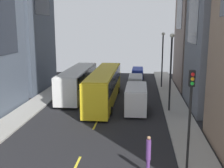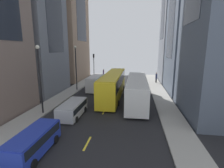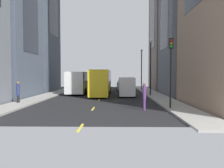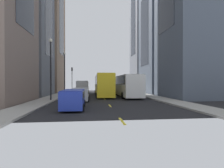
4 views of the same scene
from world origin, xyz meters
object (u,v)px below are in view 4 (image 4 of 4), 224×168
at_px(car_silver_0, 81,93).
at_px(delivery_van_white, 83,87).
at_px(city_bus_white, 126,84).
at_px(car_blue_1, 74,98).
at_px(pedestrian_walking_far, 81,86).
at_px(streetcar_yellow, 103,83).
at_px(pedestrian_crossing_near, 132,87).
at_px(traffic_light_near_corner, 72,75).

bearing_deg(car_silver_0, delivery_van_white, -88.48).
relative_size(city_bus_white, delivery_van_white, 2.28).
height_order(city_bus_white, car_blue_1, city_bus_white).
bearing_deg(pedestrian_walking_far, streetcar_yellow, -11.06).
xyz_separation_m(car_blue_1, pedestrian_walking_far, (1.04, -30.46, 0.29)).
xyz_separation_m(streetcar_yellow, pedestrian_crossing_near, (-7.70, -11.49, -0.85)).
xyz_separation_m(delivery_van_white, pedestrian_walking_far, (0.94, -12.16, -0.25)).
distance_m(city_bus_white, car_blue_1, 14.51).
xyz_separation_m(car_silver_0, car_blue_1, (0.20, 6.75, 0.04)).
bearing_deg(pedestrian_crossing_near, traffic_light_near_corner, 17.76).
bearing_deg(delivery_van_white, city_bus_white, 141.69).
bearing_deg(pedestrian_walking_far, car_blue_1, -25.65).
height_order(streetcar_yellow, delivery_van_white, streetcar_yellow).
height_order(car_silver_0, traffic_light_near_corner, traffic_light_near_corner).
bearing_deg(streetcar_yellow, delivery_van_white, -40.90).
height_order(car_blue_1, pedestrian_walking_far, pedestrian_walking_far).
xyz_separation_m(delivery_van_white, car_silver_0, (-0.31, 11.55, -0.57)).
xyz_separation_m(city_bus_white, streetcar_yellow, (3.58, -2.55, 0.12)).
relative_size(pedestrian_walking_far, traffic_light_near_corner, 0.40).
height_order(streetcar_yellow, traffic_light_near_corner, traffic_light_near_corner).
distance_m(pedestrian_walking_far, pedestrian_crossing_near, 12.81).
xyz_separation_m(city_bus_white, pedestrian_crossing_near, (-4.12, -14.04, -0.73)).
distance_m(city_bus_white, car_silver_0, 9.11).
distance_m(streetcar_yellow, delivery_van_white, 4.80).
height_order(streetcar_yellow, pedestrian_walking_far, streetcar_yellow).
bearing_deg(city_bus_white, car_blue_1, 60.75).
height_order(city_bus_white, car_silver_0, city_bus_white).
bearing_deg(city_bus_white, streetcar_yellow, -35.51).
relative_size(car_blue_1, pedestrian_crossing_near, 2.21).
distance_m(delivery_van_white, traffic_light_near_corner, 12.45).
height_order(pedestrian_walking_far, pedestrian_crossing_near, pedestrian_walking_far).
height_order(streetcar_yellow, pedestrian_crossing_near, streetcar_yellow).
height_order(pedestrian_crossing_near, traffic_light_near_corner, traffic_light_near_corner).
bearing_deg(car_blue_1, delivery_van_white, -89.67).
bearing_deg(traffic_light_near_corner, city_bus_white, 120.83).
distance_m(delivery_van_white, car_silver_0, 11.57).
xyz_separation_m(delivery_van_white, pedestrian_crossing_near, (-11.30, -8.37, -0.24)).
relative_size(streetcar_yellow, pedestrian_walking_far, 6.11).
xyz_separation_m(car_blue_1, traffic_light_near_corner, (3.31, -30.02, 3.27)).
height_order(city_bus_white, delivery_van_white, city_bus_white).
distance_m(delivery_van_white, pedestrian_crossing_near, 14.06).
bearing_deg(city_bus_white, pedestrian_crossing_near, -106.35).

